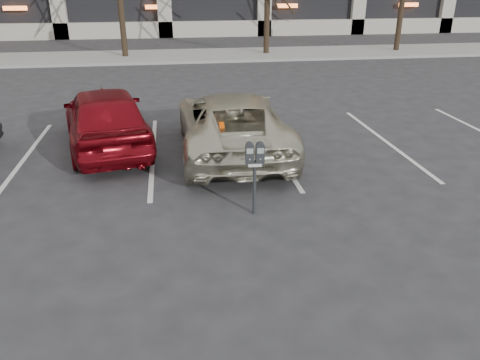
{
  "coord_description": "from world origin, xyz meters",
  "views": [
    {
      "loc": [
        -0.92,
        -7.89,
        3.7
      ],
      "look_at": [
        -0.02,
        -1.92,
        1.07
      ],
      "focal_mm": 35.0,
      "sensor_mm": 36.0,
      "label": 1
    }
  ],
  "objects": [
    {
      "name": "parking_meter",
      "position": [
        0.36,
        -0.95,
        0.96
      ],
      "size": [
        0.33,
        0.15,
        1.25
      ],
      "rotation": [
        0.0,
        0.0,
        -0.07
      ],
      "color": "black",
      "rests_on": "ground"
    },
    {
      "name": "ground",
      "position": [
        0.0,
        0.0,
        0.0
      ],
      "size": [
        140.0,
        140.0,
        0.0
      ],
      "primitive_type": "plane",
      "color": "#28282B",
      "rests_on": "ground"
    },
    {
      "name": "sidewalk",
      "position": [
        0.0,
        16.0,
        0.06
      ],
      "size": [
        80.0,
        4.0,
        0.12
      ],
      "primitive_type": "cube",
      "color": "gray",
      "rests_on": "ground"
    },
    {
      "name": "car_red",
      "position": [
        -2.43,
        2.83,
        0.73
      ],
      "size": [
        2.58,
        4.57,
        1.47
      ],
      "primitive_type": "imported",
      "rotation": [
        0.0,
        0.0,
        3.35
      ],
      "color": "maroon",
      "rests_on": "ground"
    },
    {
      "name": "suv_silver",
      "position": [
        0.4,
        2.15,
        0.68
      ],
      "size": [
        2.31,
        4.94,
        1.37
      ],
      "rotation": [
        0.0,
        0.0,
        3.13
      ],
      "color": "beige",
      "rests_on": "ground"
    },
    {
      "name": "stall_lines",
      "position": [
        -1.4,
        2.3,
        0.01
      ],
      "size": [
        16.9,
        5.2,
        0.0
      ],
      "color": "silver",
      "rests_on": "ground"
    }
  ]
}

